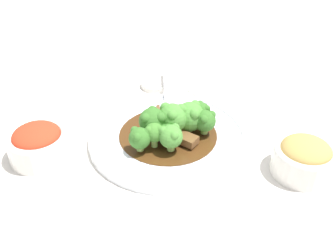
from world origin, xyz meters
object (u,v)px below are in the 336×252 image
Objects in this scene: beef_strip_0 at (183,138)px; broccoli_floret_8 at (140,138)px; broccoli_floret_6 at (169,132)px; broccoli_floret_4 at (153,122)px; serving_spoon at (166,104)px; broccoli_floret_5 at (205,120)px; broccoli_floret_1 at (154,132)px; sauce_dish at (156,84)px; broccoli_floret_3 at (190,116)px; main_plate at (168,137)px; broccoli_floret_2 at (173,117)px; side_bowl_kimchi at (38,143)px; side_bowl_appetizer at (304,157)px; beef_strip_2 at (178,113)px; broccoli_floret_0 at (171,136)px; broccoli_floret_7 at (201,112)px; beef_strip_1 at (162,114)px.

broccoli_floret_8 reaches higher than beef_strip_0.
broccoli_floret_4 is at bearing -142.81° from broccoli_floret_6.
broccoli_floret_5 is at bearing 12.00° from serving_spoon.
broccoli_floret_1 is at bearing -92.53° from broccoli_floret_6.
broccoli_floret_3 is at bearing -6.76° from sauce_dish.
broccoli_floret_1 reaches higher than main_plate.
broccoli_floret_5 is at bearing -1.28° from sauce_dish.
broccoli_floret_2 is 0.10m from serving_spoon.
serving_spoon is (-0.09, 0.07, -0.03)m from broccoli_floret_4.
side_bowl_appetizer is (0.23, 0.39, 0.00)m from side_bowl_kimchi.
broccoli_floret_0 reaches higher than beef_strip_2.
broccoli_floret_7 is 0.65× the size of sauce_dish.
side_bowl_kimchi is at bearing -102.92° from broccoli_floret_3.
broccoli_floret_0 is (0.09, -0.06, 0.02)m from beef_strip_2.
beef_strip_2 is at bearing 143.69° from broccoli_floret_6.
main_plate is at bearing 111.53° from broccoli_floret_8.
broccoli_floret_2 is 0.03m from broccoli_floret_3.
broccoli_floret_3 reaches higher than beef_strip_2.
broccoli_floret_2 is 1.33× the size of broccoli_floret_7.
main_plate is at bearing -100.37° from broccoli_floret_3.
broccoli_floret_2 reaches higher than sauce_dish.
side_bowl_appetizer reaches higher than broccoli_floret_6.
broccoli_floret_2 is (-0.03, -0.01, 0.03)m from beef_strip_0.
beef_strip_1 is at bearing -103.97° from beef_strip_2.
broccoli_floret_2 reaches higher than broccoli_floret_6.
broccoli_floret_8 is at bearing 63.44° from side_bowl_kimchi.
beef_strip_0 is 1.05× the size of beef_strip_2.
broccoli_floret_4 is 1.26× the size of broccoli_floret_5.
broccoli_floret_3 reaches higher than broccoli_floret_1.
broccoli_floret_1 is 0.83× the size of broccoli_floret_3.
broccoli_floret_3 is 0.27m from side_bowl_kimchi.
beef_strip_0 reaches higher than beef_strip_2.
broccoli_floret_7 is (-0.00, 0.07, 0.04)m from main_plate.
broccoli_floret_4 is at bearing -125.98° from beef_strip_0.
main_plate is 2.79× the size of side_bowl_kimchi.
side_bowl_appetizer is at bearing 54.24° from broccoli_floret_1.
side_bowl_appetizer reaches higher than sauce_dish.
side_bowl_kimchi and side_bowl_appetizer have the same top height.
serving_spoon is at bearing 169.07° from beef_strip_0.
main_plate is 0.24m from side_bowl_appetizer.
broccoli_floret_7 is at bearing 165.11° from broccoli_floret_5.
broccoli_floret_4 is at bearing 73.83° from side_bowl_kimchi.
serving_spoon is (-0.11, 0.10, -0.02)m from broccoli_floret_8.
side_bowl_appetizer is (0.17, 0.20, -0.02)m from broccoli_floret_4.
broccoli_floret_0 is 0.82× the size of broccoli_floret_4.
broccoli_floret_3 is 0.80× the size of sauce_dish.
broccoli_floret_7 reaches higher than broccoli_floret_6.
broccoli_floret_7 reaches higher than side_bowl_appetizer.
broccoli_floret_1 is at bearing 88.55° from broccoli_floret_8.
broccoli_floret_8 is 0.42× the size of side_bowl_appetizer.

